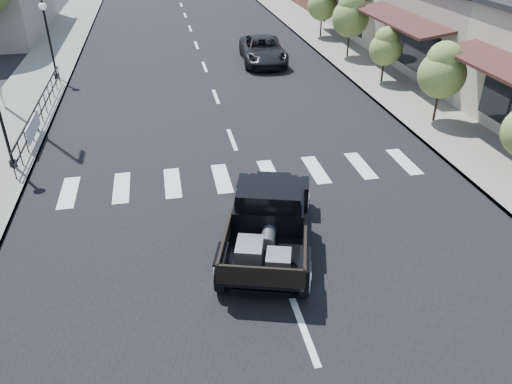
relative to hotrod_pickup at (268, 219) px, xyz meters
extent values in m
plane|color=black|center=(0.11, -0.08, -0.86)|extent=(120.00, 120.00, 0.00)
cube|color=black|center=(0.11, 14.92, -0.85)|extent=(14.00, 80.00, 0.02)
cube|color=gray|center=(-8.39, 14.92, -0.78)|extent=(3.00, 80.00, 0.15)
cube|color=gray|center=(8.61, 14.92, -0.78)|extent=(3.00, 80.00, 0.15)
cube|color=gray|center=(15.11, 12.92, 1.39)|extent=(10.00, 9.00, 4.50)
cube|color=#BFB5A2|center=(15.11, 21.92, 1.39)|extent=(10.00, 9.00, 4.50)
imported|color=black|center=(3.45, 17.20, -0.16)|extent=(2.69, 5.19, 1.40)
camera|label=1|loc=(-2.35, -10.36, 6.93)|focal=35.00mm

